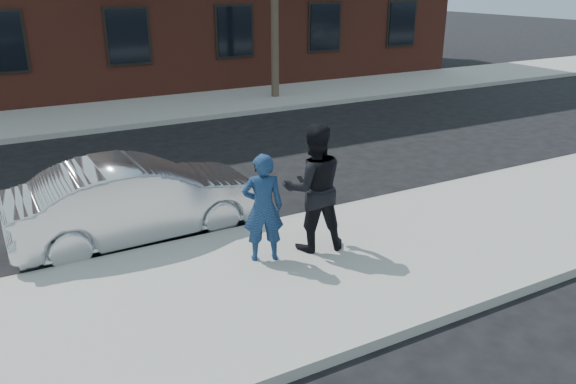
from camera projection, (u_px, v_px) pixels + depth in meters
ground at (346, 260)px, 8.47m from camera, size 100.00×100.00×0.00m
near_sidewalk at (356, 263)px, 8.24m from camera, size 50.00×3.50×0.15m
near_curb at (296, 219)px, 9.71m from camera, size 50.00×0.10×0.15m
far_sidewalk at (145, 111)px, 17.67m from camera, size 50.00×3.50×0.15m
far_curb at (162, 123)px, 16.19m from camera, size 50.00×0.10×0.15m
silver_sedan at (139, 199)px, 9.01m from camera, size 4.05×1.50×1.32m
man_hoodie at (263, 208)px, 7.92m from camera, size 0.68×0.57×1.60m
man_peacoat at (314, 188)px, 8.21m from camera, size 1.10×0.95×1.93m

